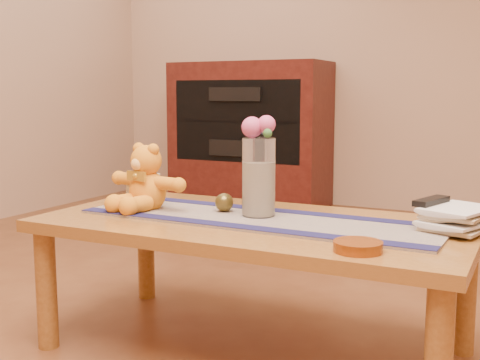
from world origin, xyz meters
The scene contains 31 objects.
floor centered at (0.00, 0.00, 0.00)m, with size 5.50×5.50×0.00m, color brown.
wall_back centered at (0.00, 2.75, 1.35)m, with size 5.50×5.50×0.00m, color tan.
coffee_table_top centered at (0.00, 0.00, 0.43)m, with size 1.40×0.70×0.04m, color brown.
table_leg_fl centered at (-0.64, -0.29, 0.21)m, with size 0.07×0.07×0.41m, color brown.
table_leg_bl centered at (-0.64, 0.29, 0.21)m, with size 0.07×0.07×0.41m, color brown.
table_leg_br centered at (0.64, 0.29, 0.21)m, with size 0.07×0.07×0.41m, color brown.
persian_runner centered at (0.01, 0.00, 0.45)m, with size 1.20×0.35×0.01m, color #201A49.
runner_border_near centered at (0.01, -0.14, 0.46)m, with size 1.20×0.06×0.00m, color #171643.
runner_border_far centered at (0.02, 0.15, 0.46)m, with size 1.20×0.06×0.00m, color #171643.
teddy_bear centered at (-0.41, -0.01, 0.57)m, with size 0.32×0.27×0.22m, color orange, non-canonical shape.
pillar_candle centered at (-0.48, 0.06, 0.51)m, with size 0.09×0.09×0.11m, color beige.
candle_wick centered at (-0.48, 0.06, 0.57)m, with size 0.00×0.00×0.01m, color black.
glass_vase centered at (0.00, 0.04, 0.59)m, with size 0.11×0.11×0.26m, color silver.
potpourri_fill centered at (0.00, 0.04, 0.55)m, with size 0.09×0.09×0.18m, color beige.
rose_left centered at (-0.02, 0.03, 0.75)m, with size 0.07×0.07×0.07m, color #C9477F.
rose_right centered at (0.03, 0.04, 0.76)m, with size 0.06×0.06×0.06m, color #C9477F.
blue_flower_back centered at (0.01, 0.07, 0.75)m, with size 0.04×0.04×0.04m, color #4C64A4.
blue_flower_side centered at (-0.03, 0.06, 0.74)m, with size 0.04×0.04×0.04m, color #4C64A4.
leaf_sprig centered at (0.04, 0.02, 0.74)m, with size 0.03×0.03×0.03m, color #33662D.
bronze_ball centered at (-0.14, 0.05, 0.49)m, with size 0.06×0.06×0.06m, color #4E411A.
book_bottom centered at (0.54, 0.14, 0.46)m, with size 0.17×0.22×0.02m, color beige.
book_lower centered at (0.55, 0.14, 0.48)m, with size 0.16×0.22×0.02m, color beige.
book_upper centered at (0.54, 0.15, 0.50)m, with size 0.17×0.22×0.02m, color beige.
book_top centered at (0.55, 0.14, 0.52)m, with size 0.16×0.22×0.02m, color beige.
tv_remote centered at (0.54, 0.13, 0.54)m, with size 0.04×0.16×0.02m, color black.
amber_dish centered at (0.42, -0.24, 0.46)m, with size 0.13×0.13×0.03m, color #BF5914.
media_cabinet centered at (-1.20, 2.48, 0.55)m, with size 1.20×0.50×1.10m, color black.
cabinet_cavity centered at (-1.20, 2.25, 0.66)m, with size 1.02×0.03×0.61m, color black.
cabinet_shelf centered at (-1.20, 2.33, 0.66)m, with size 1.02×0.20×0.03m, color black.
stereo_upper centered at (-1.20, 2.35, 0.86)m, with size 0.42×0.28×0.10m, color black.
stereo_lower centered at (-1.20, 2.35, 0.46)m, with size 0.42×0.28×0.12m, color black.
Camera 1 is at (0.83, -1.77, 0.86)m, focal length 45.48 mm.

